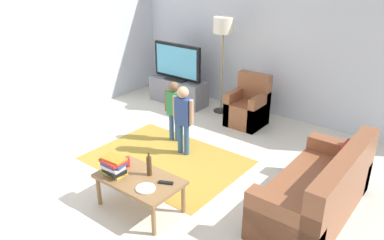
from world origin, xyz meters
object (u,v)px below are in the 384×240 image
(child_center, at_px, (183,114))
(tv_remote, at_px, (166,183))
(coffee_table, at_px, (139,181))
(book_stack, at_px, (114,166))
(armchair, at_px, (248,108))
(bottle, at_px, (149,166))
(tv, at_px, (177,62))
(soda_can, at_px, (127,162))
(child_near_tv, at_px, (174,106))
(plate, at_px, (146,188))
(floor_lamp, at_px, (223,30))
(tv_stand, at_px, (178,91))
(couch, at_px, (321,194))

(child_center, distance_m, tv_remote, 1.50)
(coffee_table, bearing_deg, book_stack, -156.82)
(armchair, height_order, coffee_table, armchair)
(bottle, bearing_deg, tv, 124.58)
(bottle, distance_m, soda_can, 0.36)
(child_near_tv, bearing_deg, coffee_table, -62.11)
(book_stack, distance_m, plate, 0.51)
(tv, relative_size, floor_lamp, 0.62)
(bottle, relative_size, tv_remote, 1.74)
(tv_stand, height_order, armchair, armchair)
(couch, relative_size, book_stack, 5.89)
(armchair, bearing_deg, child_near_tv, -114.91)
(tv_remote, distance_m, soda_can, 0.62)
(soda_can, bearing_deg, bottle, 3.27)
(coffee_table, bearing_deg, floor_lamp, 107.15)
(tv, xyz_separation_m, book_stack, (1.62, -3.07, -0.32))
(coffee_table, distance_m, book_stack, 0.35)
(tv_stand, relative_size, book_stack, 3.93)
(child_near_tv, height_order, coffee_table, child_near_tv)
(couch, bearing_deg, coffee_table, -145.50)
(tv, distance_m, floor_lamp, 1.18)
(coffee_table, relative_size, soda_can, 8.33)
(armchair, distance_m, child_near_tv, 1.47)
(couch, height_order, bottle, couch)
(tv_stand, height_order, soda_can, soda_can)
(couch, relative_size, bottle, 6.10)
(armchair, bearing_deg, tv, 179.36)
(child_center, xyz_separation_m, tv_remote, (0.78, -1.27, -0.21))
(tv, xyz_separation_m, couch, (3.61, -1.77, -0.56))
(book_stack, bearing_deg, couch, 33.05)
(tv_stand, relative_size, plate, 5.45)
(child_near_tv, bearing_deg, tv_stand, 127.73)
(child_near_tv, relative_size, bottle, 3.36)
(tv, height_order, child_center, tv)
(floor_lamp, relative_size, soda_can, 14.83)
(couch, xyz_separation_m, child_center, (-2.17, 0.19, 0.35))
(coffee_table, distance_m, tv_remote, 0.34)
(couch, relative_size, child_center, 1.69)
(child_center, distance_m, coffee_table, 1.47)
(child_center, height_order, plate, child_center)
(book_stack, height_order, plate, book_stack)
(tv_remote, bearing_deg, child_center, 95.19)
(floor_lamp, distance_m, bottle, 3.32)
(tv_stand, bearing_deg, tv_remote, -52.27)
(child_center, xyz_separation_m, plate, (0.68, -1.49, -0.21))
(tv_stand, bearing_deg, book_stack, -62.38)
(bottle, bearing_deg, couch, 32.45)
(couch, relative_size, armchair, 2.00)
(soda_can, bearing_deg, tv_stand, 119.15)
(floor_lamp, xyz_separation_m, plate, (1.18, -3.24, -1.12))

